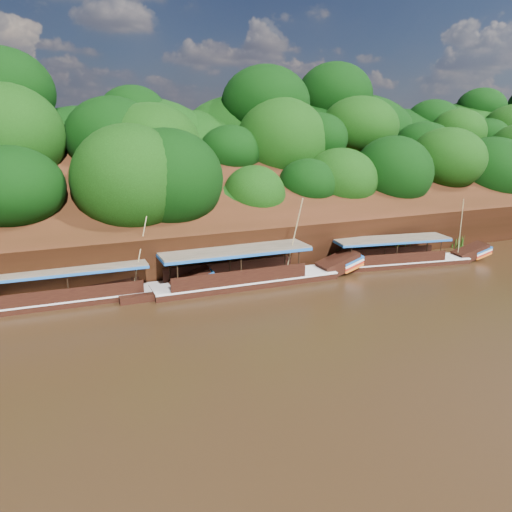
{
  "coord_description": "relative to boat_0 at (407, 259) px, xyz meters",
  "views": [
    {
      "loc": [
        -14.02,
        -23.08,
        10.85
      ],
      "look_at": [
        -0.49,
        7.0,
        2.15
      ],
      "focal_mm": 35.0,
      "sensor_mm": 36.0,
      "label": 1
    }
  ],
  "objects": [
    {
      "name": "reeds",
      "position": [
        -15.94,
        2.52,
        0.33
      ],
      "size": [
        49.89,
        2.36,
        2.12
      ],
      "color": "#295C17",
      "rests_on": "ground"
    },
    {
      "name": "ground",
      "position": [
        -12.71,
        -7.02,
        -0.51
      ],
      "size": [
        160.0,
        160.0,
        0.0
      ],
      "primitive_type": "plane",
      "color": "black",
      "rests_on": "ground"
    },
    {
      "name": "boat_1",
      "position": [
        -12.94,
        0.36,
        0.1
      ],
      "size": [
        15.7,
        3.07,
        6.57
      ],
      "rotation": [
        0.0,
        0.0,
        -0.03
      ],
      "color": "black",
      "rests_on": "ground"
    },
    {
      "name": "riverbank",
      "position": [
        -12.72,
        15.71,
        1.38
      ],
      "size": [
        120.0,
        30.06,
        19.4
      ],
      "color": "black",
      "rests_on": "ground"
    },
    {
      "name": "boat_2",
      "position": [
        -23.78,
        1.58,
        0.01
      ],
      "size": [
        14.81,
        2.77,
        5.99
      ],
      "rotation": [
        0.0,
        0.0,
        -0.04
      ],
      "color": "black",
      "rests_on": "ground"
    },
    {
      "name": "boat_0",
      "position": [
        0.0,
        0.0,
        0.0
      ],
      "size": [
        14.07,
        4.2,
        5.69
      ],
      "rotation": [
        0.0,
        0.0,
        -0.17
      ],
      "color": "black",
      "rests_on": "ground"
    }
  ]
}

